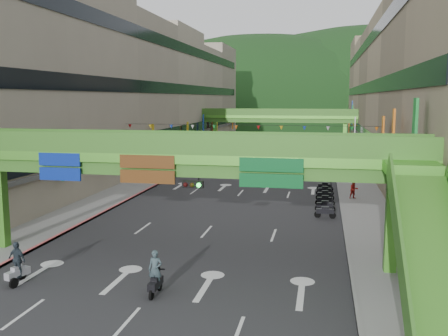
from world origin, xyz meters
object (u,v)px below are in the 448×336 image
(overpass_near, at_px, (194,169))
(car_yellow, at_px, (298,145))
(scooter_rider_near, at_px, (155,274))
(scooter_rider_mid, at_px, (251,171))
(car_silver, at_px, (237,166))
(pedestrian_red, at_px, (354,191))

(overpass_near, bearing_deg, car_yellow, 88.00)
(scooter_rider_near, xyz_separation_m, scooter_rider_mid, (-0.40, 33.01, -0.02))
(car_silver, distance_m, car_yellow, 29.84)
(scooter_rider_mid, distance_m, car_silver, 6.26)
(scooter_rider_near, distance_m, scooter_rider_mid, 33.02)
(pedestrian_red, bearing_deg, car_silver, 106.73)
(overpass_near, height_order, pedestrian_red, overpass_near)
(scooter_rider_mid, xyz_separation_m, car_yellow, (3.34, 35.02, -0.24))
(scooter_rider_near, bearing_deg, overpass_near, 80.64)
(scooter_rider_mid, height_order, car_silver, scooter_rider_mid)
(scooter_rider_near, height_order, car_silver, scooter_rider_near)
(car_silver, bearing_deg, pedestrian_red, -57.39)
(overpass_near, xyz_separation_m, pedestrian_red, (9.34, 19.30, -4.39))
(scooter_rider_mid, bearing_deg, car_yellow, 84.55)
(overpass_near, relative_size, scooter_rider_near, 13.36)
(overpass_near, relative_size, car_silver, 7.16)
(scooter_rider_near, distance_m, pedestrian_red, 25.73)
(pedestrian_red, bearing_deg, scooter_rider_near, -136.89)
(car_silver, relative_size, car_yellow, 0.93)
(car_silver, xyz_separation_m, pedestrian_red, (12.93, -15.08, 0.17))
(scooter_rider_mid, bearing_deg, overpass_near, -87.76)
(scooter_rider_near, xyz_separation_m, pedestrian_red, (10.06, 23.68, -0.17))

